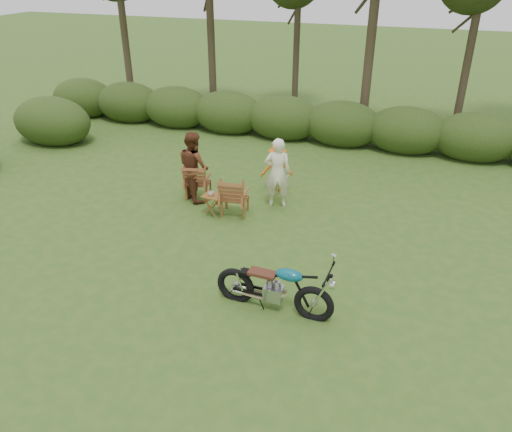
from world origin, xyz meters
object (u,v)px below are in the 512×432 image
(child, at_px, (277,191))
(lawn_chair_left, at_px, (199,197))
(motorcycle, at_px, (273,308))
(adult_b, at_px, (196,198))
(cup, at_px, (211,194))
(side_table, at_px, (213,205))
(adult_a, at_px, (277,205))
(lawn_chair_right, at_px, (235,214))

(child, bearing_deg, lawn_chair_left, 6.02)
(motorcycle, relative_size, adult_b, 1.15)
(motorcycle, xyz_separation_m, child, (-1.41, 4.71, 0.00))
(cup, bearing_deg, side_table, 46.44)
(child, bearing_deg, adult_a, 83.63)
(cup, bearing_deg, motorcycle, -49.76)
(motorcycle, height_order, lawn_chair_right, motorcycle)
(adult_b, bearing_deg, child, -110.23)
(side_table, bearing_deg, adult_b, 140.06)
(cup, relative_size, adult_a, 0.08)
(cup, relative_size, child, 0.10)
(side_table, relative_size, adult_b, 0.28)
(motorcycle, distance_m, side_table, 3.83)
(lawn_chair_right, distance_m, side_table, 0.57)
(lawn_chair_right, bearing_deg, motorcycle, 114.29)
(cup, bearing_deg, child, 59.35)
(child, bearing_deg, lawn_chair_right, 46.57)
(side_table, bearing_deg, lawn_chair_right, 21.63)
(motorcycle, relative_size, lawn_chair_left, 2.11)
(lawn_chair_right, xyz_separation_m, adult_b, (-1.26, 0.46, 0.00))
(adult_a, relative_size, child, 1.37)
(lawn_chair_left, height_order, adult_b, adult_b)
(motorcycle, distance_m, adult_a, 4.06)
(side_table, bearing_deg, cup, -133.56)
(motorcycle, xyz_separation_m, lawn_chair_right, (-1.96, 3.13, 0.00))
(child, bearing_deg, adult_b, 7.44)
(cup, bearing_deg, lawn_chair_left, 132.62)
(lawn_chair_left, bearing_deg, lawn_chair_right, 143.94)
(adult_b, distance_m, child, 2.13)
(lawn_chair_right, distance_m, lawn_chair_left, 1.33)
(adult_a, bearing_deg, adult_b, -8.16)
(lawn_chair_left, bearing_deg, cup, 121.00)
(lawn_chair_left, xyz_separation_m, adult_b, (-0.05, -0.09, 0.00))
(lawn_chair_right, bearing_deg, adult_a, -144.71)
(cup, xyz_separation_m, child, (1.06, 1.79, -0.55))
(lawn_chair_right, bearing_deg, adult_b, -27.92)
(lawn_chair_right, xyz_separation_m, side_table, (-0.48, -0.19, 0.25))
(lawn_chair_right, xyz_separation_m, cup, (-0.51, -0.22, 0.55))
(adult_a, distance_m, child, 0.85)
(lawn_chair_right, bearing_deg, lawn_chair_left, -32.19)
(motorcycle, distance_m, lawn_chair_right, 3.70)
(lawn_chair_right, height_order, child, child)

